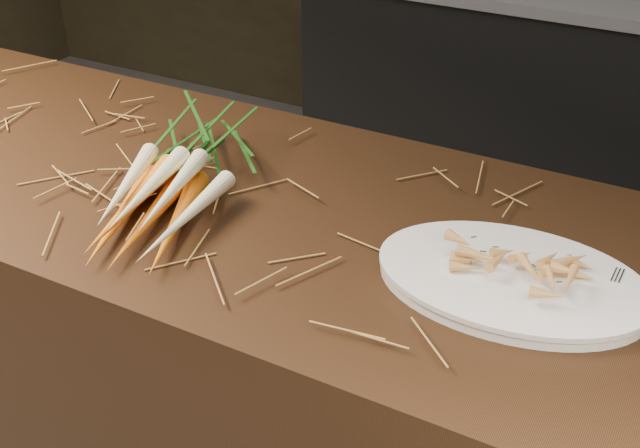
{
  "coord_description": "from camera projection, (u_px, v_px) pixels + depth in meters",
  "views": [
    {
      "loc": [
        0.89,
        -0.71,
        1.6
      ],
      "look_at": [
        0.39,
        0.2,
        0.96
      ],
      "focal_mm": 45.0,
      "sensor_mm": 36.0,
      "label": 1
    }
  ],
  "objects": [
    {
      "name": "root_veg_bunch",
      "position": [
        182.0,
        161.0,
        1.41
      ],
      "size": [
        0.31,
        0.56,
        0.1
      ],
      "rotation": [
        0.0,
        0.0,
        0.28
      ],
      "color": "#F06500",
      "rests_on": "main_counter"
    },
    {
      "name": "back_counter",
      "position": [
        549.0,
        97.0,
        3.02
      ],
      "size": [
        1.82,
        0.62,
        0.84
      ],
      "color": "black",
      "rests_on": "ground"
    },
    {
      "name": "serving_platter",
      "position": [
        511.0,
        282.0,
        1.17
      ],
      "size": [
        0.41,
        0.29,
        0.02
      ],
      "primitive_type": null,
      "rotation": [
        0.0,
        0.0,
        0.07
      ],
      "color": "white",
      "rests_on": "main_counter"
    },
    {
      "name": "main_counter",
      "position": [
        182.0,
        358.0,
        1.72
      ],
      "size": [
        2.4,
        0.7,
        0.9
      ],
      "primitive_type": "cube",
      "color": "black",
      "rests_on": "ground"
    },
    {
      "name": "roasted_veg_heap",
      "position": [
        514.0,
        264.0,
        1.15
      ],
      "size": [
        0.2,
        0.15,
        0.04
      ],
      "primitive_type": null,
      "rotation": [
        0.0,
        0.0,
        0.07
      ],
      "color": "#C37E38",
      "rests_on": "serving_platter"
    },
    {
      "name": "serving_fork",
      "position": [
        610.0,
        306.0,
        1.1
      ],
      "size": [
        0.02,
        0.15,
        0.0
      ],
      "primitive_type": "cube",
      "rotation": [
        0.0,
        0.0,
        -0.02
      ],
      "color": "silver",
      "rests_on": "serving_platter"
    },
    {
      "name": "straw_bedding",
      "position": [
        159.0,
        168.0,
        1.48
      ],
      "size": [
        1.4,
        0.6,
        0.02
      ],
      "primitive_type": null,
      "color": "olive",
      "rests_on": "main_counter"
    }
  ]
}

